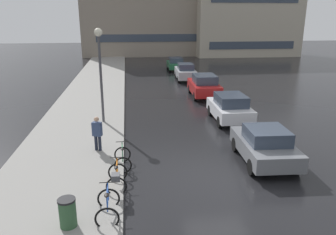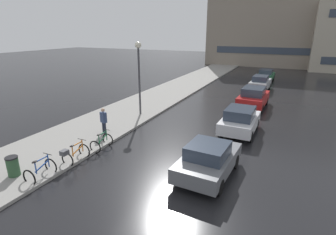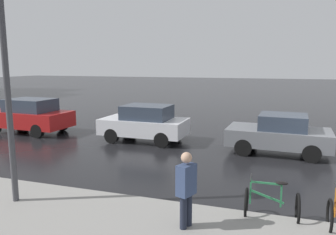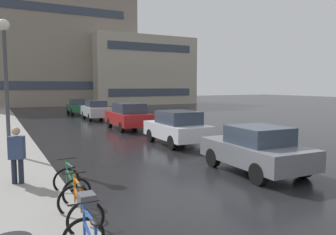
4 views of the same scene
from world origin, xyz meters
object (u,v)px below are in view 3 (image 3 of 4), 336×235
car_grey (279,134)px  car_white (145,123)px  car_red (29,115)px  streetlamp (4,52)px  bicycle_third (271,204)px  pedestrian (186,188)px

car_grey → car_white: (0.27, 5.65, 0.06)m
car_red → streetlamp: size_ratio=0.82×
bicycle_third → car_red: size_ratio=0.27×
car_red → pedestrian: pedestrian is taller
car_white → car_red: bearing=90.7°
car_grey → car_red: car_red is taller
car_red → car_white: bearing=-89.3°
car_white → car_red: size_ratio=0.88×
bicycle_third → pedestrian: (-1.10, 1.63, 0.57)m
car_white → streetlamp: size_ratio=0.72×
streetlamp → car_white: bearing=-3.0°
car_red → pedestrian: 12.36m
streetlamp → bicycle_third: bearing=-79.1°
bicycle_third → car_white: (6.14, 5.48, 0.43)m
bicycle_third → streetlamp: streetlamp is taller
car_grey → streetlamp: size_ratio=0.73×
bicycle_third → car_white: size_ratio=0.30×
car_grey → car_red: size_ratio=0.90×
bicycle_third → streetlamp: 6.82m
car_grey → car_red: (0.20, 11.86, 0.09)m
bicycle_third → car_white: car_white is taller
bicycle_third → car_grey: 5.89m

